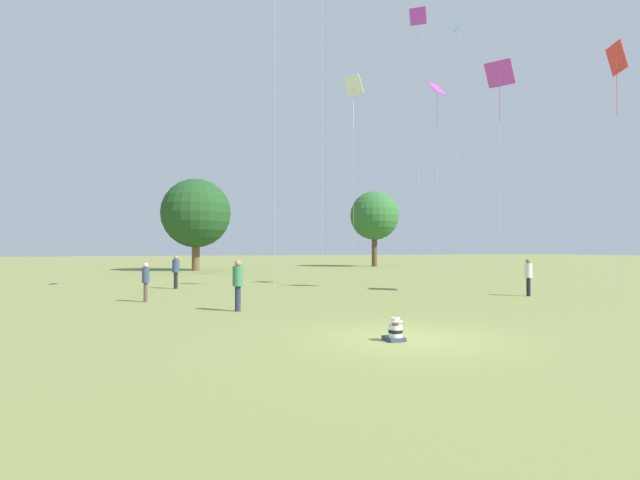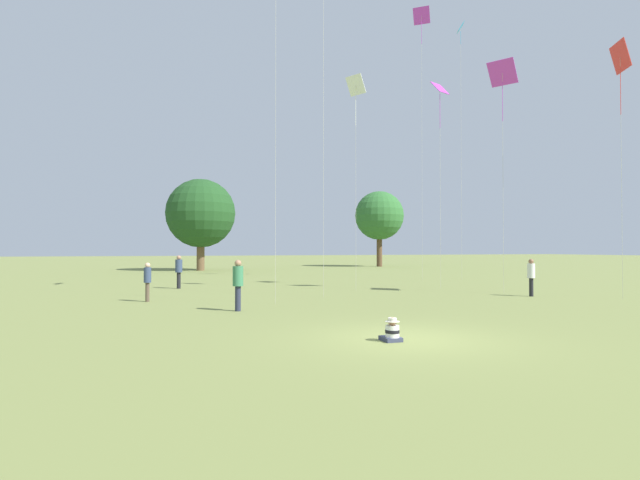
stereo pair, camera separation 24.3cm
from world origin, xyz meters
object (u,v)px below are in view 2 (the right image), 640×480
object	(u,v)px
person_standing_0	(147,278)
person_standing_3	(238,280)
kite_1	(440,96)
kite_7	(422,26)
seated_toddler	(392,331)
kite_2	(461,47)
kite_6	(620,62)
person_standing_1	(531,274)
person_standing_2	(179,269)
kite_3	(356,92)
distant_tree_1	(379,216)
kite_0	(502,77)
distant_tree_0	(201,214)

from	to	relation	value
person_standing_0	person_standing_3	world-z (taller)	person_standing_3
kite_1	kite_7	bearing A→B (deg)	90.60
seated_toddler	kite_1	size ratio (longest dim) A/B	0.05
kite_2	kite_6	bearing A→B (deg)	65.59
person_standing_1	person_standing_0	bearing A→B (deg)	99.70
person_standing_0	person_standing_2	world-z (taller)	person_standing_2
kite_3	distant_tree_1	distance (m)	36.09
person_standing_1	kite_0	bearing A→B (deg)	25.61
person_standing_2	kite_7	distance (m)	23.78
kite_6	person_standing_3	bearing A→B (deg)	155.03
kite_7	distant_tree_1	xyz separation A→B (m)	(9.05, 25.09, -11.69)
person_standing_1	person_standing_3	distance (m)	13.78
kite_6	kite_0	bearing A→B (deg)	108.06
kite_7	distant_tree_0	xyz separation A→B (m)	(-13.04, 20.92, -12.20)
kite_1	distant_tree_0	xyz separation A→B (m)	(-10.14, 27.65, -4.99)
distant_tree_0	distant_tree_1	world-z (taller)	distant_tree_1
person_standing_0	kite_0	distance (m)	19.33
person_standing_1	distant_tree_0	world-z (taller)	distant_tree_0
seated_toddler	kite_7	bearing A→B (deg)	58.30
kite_3	distant_tree_1	xyz separation A→B (m)	(16.97, 31.57, -4.24)
kite_1	distant_tree_0	bearing A→B (deg)	134.06
kite_2	kite_7	bearing A→B (deg)	-43.80
person_standing_0	kite_6	distance (m)	22.63
kite_1	kite_2	world-z (taller)	kite_2
kite_0	kite_1	distance (m)	3.88
kite_3	kite_6	xyz separation A→B (m)	(9.35, -7.85, -0.04)
kite_0	kite_1	size ratio (longest dim) A/B	0.99
distant_tree_1	person_standing_3	bearing A→B (deg)	-122.59
person_standing_2	kite_0	world-z (taller)	kite_0
kite_2	distant_tree_0	xyz separation A→B (m)	(-15.52, 22.02, -10.59)
person_standing_2	kite_6	size ratio (longest dim) A/B	0.16
person_standing_2	distant_tree_0	size ratio (longest dim) A/B	0.20
seated_toddler	kite_3	bearing A→B (deg)	70.91
person_standing_2	distant_tree_0	bearing A→B (deg)	-92.86
person_standing_1	person_standing_2	size ratio (longest dim) A/B	0.94
person_standing_0	kite_7	world-z (taller)	kite_7
person_standing_3	kite_1	xyz separation A→B (m)	(12.41, 6.30, 9.68)
person_standing_2	kite_1	size ratio (longest dim) A/B	0.16
kite_7	kite_6	bearing A→B (deg)	-179.38
kite_2	kite_7	size ratio (longest dim) A/B	0.94
person_standing_3	distant_tree_1	size ratio (longest dim) A/B	0.19
seated_toddler	distant_tree_1	xyz separation A→B (m)	(21.94, 45.05, 6.05)
kite_1	kite_3	size ratio (longest dim) A/B	1.02
person_standing_1	distant_tree_0	size ratio (longest dim) A/B	0.19
person_standing_0	kite_3	size ratio (longest dim) A/B	0.14
person_standing_0	person_standing_2	xyz separation A→B (m)	(1.68, 6.65, 0.11)
person_standing_2	kite_0	xyz separation A→B (m)	(14.93, -8.39, 9.63)
person_standing_2	kite_6	distance (m)	23.80
kite_6	kite_7	world-z (taller)	kite_7
kite_3	kite_7	xyz separation A→B (m)	(7.92, 6.49, 7.45)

